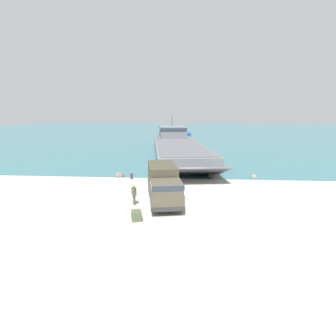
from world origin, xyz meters
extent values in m
plane|color=#B7B5AD|center=(0.00, 0.00, 0.00)|extent=(240.00, 240.00, 0.00)
cube|color=#336B75|center=(0.00, 94.84, 0.00)|extent=(240.00, 180.00, 0.01)
cube|color=slate|center=(-2.50, 25.07, 1.00)|extent=(13.02, 37.46, 1.99)
cube|color=#56565B|center=(-2.50, 25.07, 2.03)|extent=(12.17, 35.92, 0.08)
cube|color=slate|center=(-4.21, 37.66, 3.25)|extent=(7.04, 10.95, 2.51)
cube|color=#28333D|center=(-4.21, 37.66, 3.97)|extent=(7.22, 11.07, 0.75)
cylinder|color=#3F3F42|center=(-4.21, 37.66, 5.70)|extent=(0.16, 0.16, 2.40)
cube|color=#56565B|center=(0.33, 4.12, 1.05)|extent=(7.64, 6.51, 2.04)
cube|color=#4C4738|center=(-2.50, -3.18, 0.97)|extent=(3.72, 7.63, 1.10)
cube|color=#4C4738|center=(-2.05, -5.55, 1.92)|extent=(2.69, 2.86, 0.79)
cube|color=#28333D|center=(-2.05, -5.55, 2.12)|extent=(2.77, 2.90, 0.40)
cube|color=#413C2E|center=(-2.73, -1.96, 2.23)|extent=(3.13, 4.97, 1.42)
cube|color=#2D2D2D|center=(-1.84, -6.69, 0.57)|extent=(2.47, 0.69, 0.32)
cylinder|color=black|center=(-1.12, -5.22, 0.65)|extent=(0.65, 1.36, 1.31)
cylinder|color=black|center=(-3.04, -5.58, 0.65)|extent=(0.65, 1.36, 1.31)
cylinder|color=black|center=(-1.85, -1.31, 0.65)|extent=(0.65, 1.36, 1.31)
cylinder|color=black|center=(-3.77, -1.67, 0.65)|extent=(0.65, 1.36, 1.31)
cylinder|color=black|center=(-2.06, -0.23, 0.65)|extent=(0.65, 1.36, 1.31)
cylinder|color=black|center=(-3.97, -0.59, 0.65)|extent=(0.65, 1.36, 1.31)
cylinder|color=#475638|center=(-4.74, -4.42, 0.41)|extent=(0.14, 0.14, 0.82)
cylinder|color=#475638|center=(-4.85, -4.28, 0.41)|extent=(0.14, 0.14, 0.82)
cube|color=#475638|center=(-4.80, -4.35, 1.15)|extent=(0.46, 0.49, 0.65)
sphere|color=tan|center=(-4.80, -4.35, 1.58)|extent=(0.22, 0.22, 0.22)
cube|color=navy|center=(-2.69, 67.29, 0.48)|extent=(6.76, 3.12, 0.95)
cube|color=silver|center=(-2.20, 67.32, 1.48)|extent=(2.10, 2.01, 1.05)
cylinder|color=#333338|center=(-6.83, 4.18, 0.23)|extent=(0.29, 0.29, 0.47)
sphere|color=#333338|center=(-6.83, 4.18, 0.56)|extent=(0.34, 0.34, 0.34)
cube|color=#475638|center=(-4.00, -7.48, 0.34)|extent=(0.87, 0.96, 0.67)
sphere|color=#66605B|center=(2.81, 5.32, 0.00)|extent=(1.26, 1.26, 1.26)
sphere|color=gray|center=(7.28, 5.93, 0.00)|extent=(0.79, 0.79, 0.79)
sphere|color=gray|center=(2.55, 6.15, 0.00)|extent=(1.10, 1.10, 1.10)
sphere|color=#66605B|center=(-8.55, 5.25, 0.00)|extent=(1.21, 1.21, 1.21)
camera|label=1|loc=(-0.53, -24.49, 7.26)|focal=28.00mm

